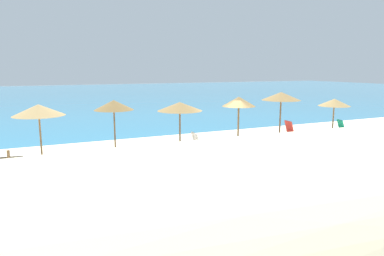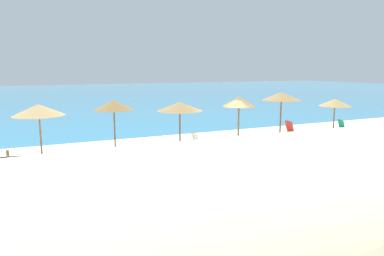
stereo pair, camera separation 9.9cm
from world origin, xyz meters
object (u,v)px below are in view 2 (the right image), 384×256
at_px(beach_umbrella_3, 239,102).
at_px(beach_umbrella_0, 39,110).
at_px(lounge_chair_0, 284,133).
at_px(beach_umbrella_2, 180,107).
at_px(beach_umbrella_4, 282,96).
at_px(beach_umbrella_5, 335,103).
at_px(lounge_chair_1, 188,148).
at_px(beach_umbrella_1, 114,105).
at_px(lounge_chair_2, 335,129).
at_px(wooden_signpost, 9,170).
at_px(cooler_box, 183,162).

bearing_deg(beach_umbrella_3, beach_umbrella_0, 179.23).
xyz_separation_m(beach_umbrella_0, lounge_chair_0, (13.26, -0.71, -1.94)).
height_order(beach_umbrella_0, beach_umbrella_3, beach_umbrella_3).
bearing_deg(beach_umbrella_3, beach_umbrella_2, -177.91).
xyz_separation_m(beach_umbrella_2, beach_umbrella_4, (6.97, 0.50, 0.28)).
bearing_deg(beach_umbrella_0, beach_umbrella_2, -2.34).
height_order(beach_umbrella_5, lounge_chair_1, beach_umbrella_5).
distance_m(beach_umbrella_5, lounge_chair_1, 11.26).
bearing_deg(lounge_chair_1, beach_umbrella_1, 61.87).
height_order(beach_umbrella_0, lounge_chair_1, beach_umbrella_0).
height_order(beach_umbrella_0, beach_umbrella_2, beach_umbrella_0).
relative_size(beach_umbrella_4, lounge_chair_1, 1.85).
bearing_deg(beach_umbrella_1, beach_umbrella_4, 1.29).
bearing_deg(lounge_chair_2, lounge_chair_1, 112.96).
bearing_deg(wooden_signpost, beach_umbrella_4, 26.03).
bearing_deg(beach_umbrella_2, beach_umbrella_5, -0.14).
bearing_deg(cooler_box, wooden_signpost, -168.89).
bearing_deg(beach_umbrella_2, cooler_box, -109.49).
distance_m(beach_umbrella_0, lounge_chair_2, 17.31).
distance_m(beach_umbrella_0, beach_umbrella_2, 6.77).
bearing_deg(lounge_chair_2, beach_umbrella_4, 89.97).
distance_m(beach_umbrella_2, beach_umbrella_4, 6.99).
height_order(beach_umbrella_4, lounge_chair_1, beach_umbrella_4).
bearing_deg(lounge_chair_0, beach_umbrella_1, 88.58).
xyz_separation_m(beach_umbrella_5, wooden_signpost, (-18.64, -4.29, -1.08)).
bearing_deg(beach_umbrella_3, wooden_signpost, -158.76).
relative_size(beach_umbrella_3, beach_umbrella_5, 1.16).
distance_m(wooden_signpost, cooler_box, 6.88).
height_order(wooden_signpost, cooler_box, wooden_signpost).
height_order(beach_umbrella_1, lounge_chair_1, beach_umbrella_1).
relative_size(lounge_chair_1, cooler_box, 2.82).
bearing_deg(lounge_chair_2, beach_umbrella_0, 105.43).
bearing_deg(cooler_box, lounge_chair_2, 11.56).
relative_size(beach_umbrella_0, lounge_chair_0, 1.80).
bearing_deg(beach_umbrella_1, wooden_signpost, -133.68).
bearing_deg(wooden_signpost, lounge_chair_2, 19.30).
height_order(beach_umbrella_2, lounge_chair_2, beach_umbrella_2).
height_order(beach_umbrella_3, wooden_signpost, beach_umbrella_3).
relative_size(beach_umbrella_4, beach_umbrella_5, 1.22).
xyz_separation_m(lounge_chair_1, lounge_chair_2, (10.59, 0.82, 0.02)).
distance_m(lounge_chair_0, lounge_chair_2, 3.92).
bearing_deg(beach_umbrella_5, beach_umbrella_2, 179.86).
xyz_separation_m(beach_umbrella_0, beach_umbrella_3, (10.45, -0.14, -0.02)).
relative_size(lounge_chair_2, wooden_signpost, 0.88).
bearing_deg(beach_umbrella_0, lounge_chair_0, -3.07).
height_order(beach_umbrella_1, beach_umbrella_2, beach_umbrella_1).
bearing_deg(beach_umbrella_2, beach_umbrella_4, 4.13).
relative_size(beach_umbrella_0, beach_umbrella_1, 0.98).
bearing_deg(lounge_chair_1, beach_umbrella_0, 75.48).
relative_size(beach_umbrella_2, cooler_box, 4.66).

